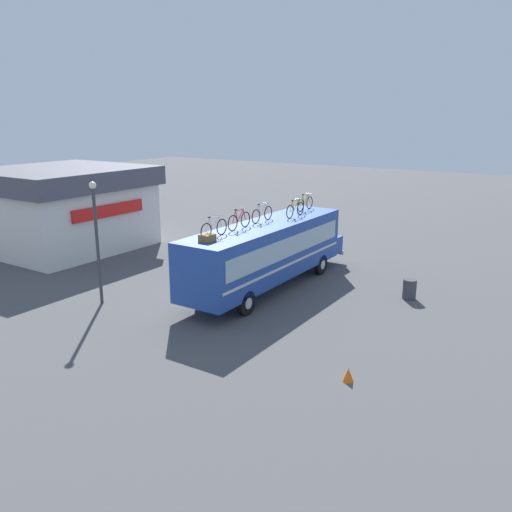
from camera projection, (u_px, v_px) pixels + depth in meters
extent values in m
plane|color=#4C4C4F|center=(266.00, 289.00, 25.24)|extent=(120.00, 120.00, 0.00)
cube|color=#23479E|center=(266.00, 250.00, 24.73)|extent=(10.71, 2.49, 2.54)
cube|color=#23479E|center=(321.00, 243.00, 29.65)|extent=(0.95, 2.29, 0.91)
cube|color=#99B7C6|center=(289.00, 247.00, 23.98)|extent=(9.85, 0.04, 0.91)
cube|color=#99B7C6|center=(244.00, 240.00, 25.31)|extent=(9.85, 0.04, 0.91)
cube|color=silver|center=(289.00, 264.00, 24.20)|extent=(10.28, 0.03, 0.12)
cube|color=silver|center=(244.00, 257.00, 25.53)|extent=(10.28, 0.03, 0.12)
cube|color=silver|center=(324.00, 250.00, 30.23)|extent=(0.16, 2.36, 0.24)
cylinder|color=black|center=(321.00, 264.00, 27.46)|extent=(1.05, 0.28, 1.05)
cylinder|color=silver|center=(321.00, 264.00, 27.46)|extent=(0.47, 0.30, 0.47)
cylinder|color=black|center=(284.00, 258.00, 28.63)|extent=(1.05, 0.28, 1.05)
cylinder|color=silver|center=(284.00, 258.00, 28.63)|extent=(0.47, 0.30, 0.47)
cylinder|color=black|center=(246.00, 303.00, 21.83)|extent=(1.05, 0.28, 1.05)
cylinder|color=silver|center=(246.00, 303.00, 21.83)|extent=(0.47, 0.30, 0.47)
cylinder|color=black|center=(204.00, 293.00, 23.00)|extent=(1.05, 0.28, 1.05)
cylinder|color=silver|center=(204.00, 293.00, 23.00)|extent=(0.47, 0.30, 0.47)
cube|color=olive|center=(207.00, 238.00, 20.91)|extent=(0.56, 0.50, 0.29)
torus|color=black|center=(206.00, 231.00, 21.15)|extent=(0.70, 0.04, 0.70)
torus|color=black|center=(222.00, 227.00, 22.00)|extent=(0.70, 0.04, 0.70)
cylinder|color=white|center=(211.00, 224.00, 21.34)|extent=(0.20, 0.04, 0.50)
cylinder|color=white|center=(215.00, 223.00, 21.60)|extent=(0.49, 0.04, 0.48)
cylinder|color=white|center=(214.00, 217.00, 21.46)|extent=(0.63, 0.04, 0.07)
cylinder|color=white|center=(209.00, 230.00, 21.31)|extent=(0.40, 0.03, 0.05)
cylinder|color=white|center=(208.00, 225.00, 21.18)|extent=(0.26, 0.03, 0.52)
cylinder|color=white|center=(220.00, 222.00, 21.86)|extent=(0.22, 0.03, 0.48)
cylinder|color=silver|center=(219.00, 215.00, 21.71)|extent=(0.03, 0.44, 0.03)
ellipsoid|color=black|center=(209.00, 217.00, 21.20)|extent=(0.20, 0.08, 0.06)
torus|color=black|center=(233.00, 223.00, 22.74)|extent=(0.71, 0.04, 0.71)
torus|color=black|center=(245.00, 219.00, 23.53)|extent=(0.71, 0.04, 0.71)
cylinder|color=red|center=(237.00, 216.00, 22.91)|extent=(0.19, 0.04, 0.51)
cylinder|color=red|center=(240.00, 215.00, 23.15)|extent=(0.46, 0.04, 0.49)
cylinder|color=red|center=(239.00, 210.00, 23.02)|extent=(0.59, 0.04, 0.07)
cylinder|color=red|center=(235.00, 222.00, 22.89)|extent=(0.38, 0.03, 0.05)
cylinder|color=red|center=(234.00, 217.00, 22.76)|extent=(0.24, 0.03, 0.53)
cylinder|color=red|center=(244.00, 214.00, 23.40)|extent=(0.21, 0.03, 0.50)
cylinder|color=silver|center=(243.00, 208.00, 23.25)|extent=(0.03, 0.44, 0.03)
ellipsoid|color=black|center=(235.00, 210.00, 22.77)|extent=(0.20, 0.08, 0.06)
torus|color=black|center=(256.00, 216.00, 24.32)|extent=(0.68, 0.04, 0.68)
torus|color=black|center=(268.00, 213.00, 25.19)|extent=(0.68, 0.04, 0.68)
cylinder|color=white|center=(260.00, 210.00, 24.51)|extent=(0.21, 0.04, 0.48)
cylinder|color=white|center=(263.00, 209.00, 24.78)|extent=(0.50, 0.04, 0.46)
cylinder|color=white|center=(262.00, 205.00, 24.65)|extent=(0.65, 0.04, 0.07)
cylinder|color=white|center=(258.00, 216.00, 24.48)|extent=(0.41, 0.03, 0.05)
cylinder|color=white|center=(257.00, 211.00, 24.35)|extent=(0.26, 0.03, 0.50)
cylinder|color=white|center=(267.00, 209.00, 25.05)|extent=(0.22, 0.03, 0.47)
cylinder|color=silver|center=(266.00, 203.00, 24.90)|extent=(0.03, 0.44, 0.03)
ellipsoid|color=black|center=(259.00, 205.00, 24.37)|extent=(0.20, 0.08, 0.06)
torus|color=black|center=(290.00, 212.00, 25.51)|extent=(0.68, 0.04, 0.68)
torus|color=black|center=(300.00, 209.00, 26.37)|extent=(0.68, 0.04, 0.68)
cylinder|color=#B2B20C|center=(293.00, 206.00, 25.70)|extent=(0.20, 0.04, 0.48)
cylinder|color=#B2B20C|center=(296.00, 205.00, 25.96)|extent=(0.49, 0.04, 0.46)
cylinder|color=#B2B20C|center=(296.00, 201.00, 25.83)|extent=(0.64, 0.04, 0.07)
cylinder|color=#B2B20C|center=(292.00, 211.00, 25.67)|extent=(0.41, 0.03, 0.05)
cylinder|color=#B2B20C|center=(291.00, 206.00, 25.54)|extent=(0.26, 0.03, 0.50)
cylinder|color=#B2B20C|center=(300.00, 204.00, 26.23)|extent=(0.22, 0.03, 0.47)
cylinder|color=silver|center=(299.00, 199.00, 26.08)|extent=(0.03, 0.44, 0.03)
ellipsoid|color=black|center=(292.00, 200.00, 25.56)|extent=(0.20, 0.08, 0.06)
torus|color=black|center=(301.00, 205.00, 27.35)|extent=(0.68, 0.04, 0.68)
torus|color=black|center=(310.00, 203.00, 28.17)|extent=(0.68, 0.04, 0.68)
cylinder|color=#B2B20C|center=(303.00, 200.00, 27.53)|extent=(0.19, 0.04, 0.48)
cylinder|color=#B2B20C|center=(306.00, 199.00, 27.78)|extent=(0.47, 0.04, 0.47)
cylinder|color=#B2B20C|center=(306.00, 195.00, 27.65)|extent=(0.60, 0.04, 0.07)
cylinder|color=#B2B20C|center=(302.00, 205.00, 27.51)|extent=(0.38, 0.03, 0.05)
cylinder|color=#B2B20C|center=(302.00, 200.00, 27.38)|extent=(0.25, 0.03, 0.50)
cylinder|color=#B2B20C|center=(309.00, 199.00, 28.03)|extent=(0.21, 0.03, 0.47)
cylinder|color=silver|center=(308.00, 194.00, 27.89)|extent=(0.03, 0.44, 0.03)
ellipsoid|color=black|center=(303.00, 195.00, 27.39)|extent=(0.20, 0.08, 0.06)
cube|color=silver|center=(65.00, 218.00, 32.65)|extent=(8.56, 8.02, 3.84)
cube|color=#4C4C56|center=(61.00, 177.00, 32.00)|extent=(9.25, 8.66, 1.16)
cube|color=red|center=(109.00, 211.00, 30.26)|extent=(5.14, 0.16, 0.70)
cylinder|color=#3F3F47|center=(409.00, 289.00, 23.78)|extent=(0.61, 0.61, 0.92)
cone|color=orange|center=(348.00, 375.00, 16.42)|extent=(0.36, 0.36, 0.45)
cylinder|color=#38383D|center=(98.00, 247.00, 22.68)|extent=(0.14, 0.14, 5.17)
sphere|color=#F2EDCC|center=(93.00, 185.00, 21.98)|extent=(0.31, 0.31, 0.31)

